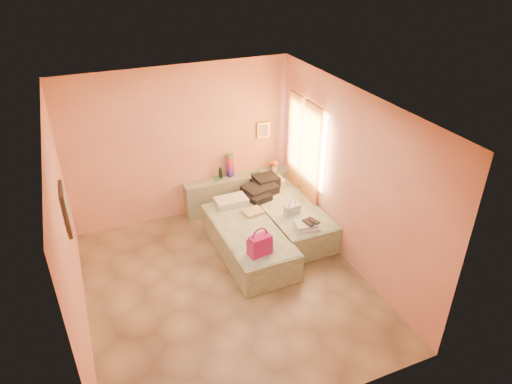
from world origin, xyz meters
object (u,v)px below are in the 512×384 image
(flower_vase, at_px, (274,165))
(towel_stack, at_px, (307,226))
(green_book, at_px, (257,174))
(headboard_ledge, at_px, (238,192))
(magenta_handbag, at_px, (260,245))
(water_bottle, at_px, (220,173))
(blue_handbag, at_px, (292,210))
(bed_right, at_px, (287,217))
(bed_left, at_px, (248,241))

(flower_vase, relative_size, towel_stack, 0.72)
(green_book, bearing_deg, headboard_ledge, 162.44)
(flower_vase, relative_size, magenta_handbag, 0.73)
(water_bottle, height_order, flower_vase, flower_vase)
(magenta_handbag, bearing_deg, blue_handbag, 30.48)
(magenta_handbag, height_order, towel_stack, magenta_handbag)
(blue_handbag, bearing_deg, towel_stack, -94.04)
(magenta_handbag, bearing_deg, headboard_ledge, 67.88)
(headboard_ledge, xyz_separation_m, bed_right, (0.52, -1.07, -0.08))
(water_bottle, bearing_deg, towel_stack, -66.67)
(bed_right, height_order, magenta_handbag, magenta_handbag)
(green_book, bearing_deg, magenta_handbag, -118.85)
(magenta_handbag, distance_m, blue_handbag, 1.22)
(headboard_ledge, relative_size, magenta_handbag, 5.96)
(green_book, relative_size, flower_vase, 0.68)
(flower_vase, bearing_deg, headboard_ledge, 176.23)
(flower_vase, bearing_deg, blue_handbag, -101.79)
(green_book, xyz_separation_m, magenta_handbag, (-0.84, -2.09, -0.00))
(water_bottle, height_order, magenta_handbag, water_bottle)
(bed_left, distance_m, bed_right, 0.98)
(green_book, bearing_deg, bed_left, -124.88)
(bed_left, bearing_deg, water_bottle, 86.78)
(bed_right, bearing_deg, towel_stack, -93.59)
(headboard_ledge, bearing_deg, magenta_handbag, -102.33)
(water_bottle, relative_size, magenta_handbag, 0.65)
(headboard_ledge, bearing_deg, towel_stack, -75.06)
(water_bottle, relative_size, green_book, 1.30)
(headboard_ledge, height_order, bed_left, headboard_ledge)
(bed_right, bearing_deg, water_bottle, 126.00)
(bed_right, relative_size, blue_handbag, 7.41)
(flower_vase, xyz_separation_m, towel_stack, (-0.24, -1.80, -0.23))
(headboard_ledge, bearing_deg, green_book, -10.46)
(headboard_ledge, xyz_separation_m, bed_left, (-0.38, -1.47, -0.08))
(blue_handbag, bearing_deg, green_book, 86.26)
(bed_left, relative_size, magenta_handbag, 5.81)
(green_book, height_order, magenta_handbag, magenta_handbag)
(headboard_ledge, xyz_separation_m, towel_stack, (0.49, -1.85, 0.23))
(bed_left, height_order, green_book, green_book)
(green_book, xyz_separation_m, blue_handbag, (0.10, -1.30, -0.08))
(bed_left, height_order, flower_vase, flower_vase)
(magenta_handbag, bearing_deg, green_book, 58.46)
(bed_right, bearing_deg, flower_vase, 77.20)
(headboard_ledge, relative_size, blue_handbag, 7.59)
(bed_right, distance_m, blue_handbag, 0.45)
(headboard_ledge, relative_size, water_bottle, 9.22)
(headboard_ledge, height_order, green_book, green_book)
(bed_left, xyz_separation_m, bed_right, (0.90, 0.39, 0.00))
(green_book, bearing_deg, blue_handbag, -92.86)
(headboard_ledge, height_order, flower_vase, flower_vase)
(headboard_ledge, bearing_deg, water_bottle, 172.72)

